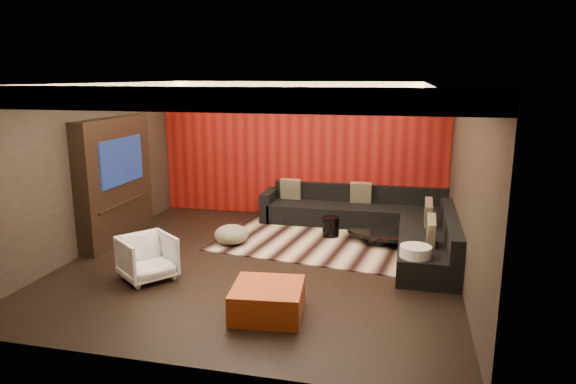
% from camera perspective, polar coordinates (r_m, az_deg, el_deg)
% --- Properties ---
extents(floor, '(6.00, 6.00, 0.02)m').
position_cam_1_polar(floor, '(8.20, -3.04, -8.04)').
color(floor, black).
rests_on(floor, ground).
extents(ceiling, '(6.00, 6.00, 0.02)m').
position_cam_1_polar(ceiling, '(7.67, -3.29, 12.06)').
color(ceiling, silver).
rests_on(ceiling, ground).
extents(wall_back, '(6.00, 0.02, 2.80)m').
position_cam_1_polar(wall_back, '(10.70, 1.41, 4.69)').
color(wall_back, black).
rests_on(wall_back, ground).
extents(wall_left, '(0.02, 6.00, 2.80)m').
position_cam_1_polar(wall_left, '(9.12, -21.62, 2.39)').
color(wall_left, black).
rests_on(wall_left, ground).
extents(wall_right, '(0.02, 6.00, 2.80)m').
position_cam_1_polar(wall_right, '(7.55, 19.33, 0.56)').
color(wall_right, black).
rests_on(wall_right, ground).
extents(red_feature_wall, '(5.98, 0.05, 2.78)m').
position_cam_1_polar(red_feature_wall, '(10.66, 1.37, 4.66)').
color(red_feature_wall, '#6B0C0A').
rests_on(red_feature_wall, ground).
extents(soffit_back, '(6.00, 0.60, 0.22)m').
position_cam_1_polar(soffit_back, '(10.29, 1.09, 11.59)').
color(soffit_back, silver).
rests_on(soffit_back, ground).
extents(soffit_front, '(6.00, 0.60, 0.22)m').
position_cam_1_polar(soffit_front, '(5.14, -11.99, 10.13)').
color(soffit_front, silver).
rests_on(soffit_front, ground).
extents(soffit_left, '(0.60, 4.80, 0.22)m').
position_cam_1_polar(soffit_left, '(8.83, -20.63, 10.59)').
color(soffit_left, silver).
rests_on(soffit_left, ground).
extents(soffit_right, '(0.60, 4.80, 0.22)m').
position_cam_1_polar(soffit_right, '(7.37, 17.65, 10.53)').
color(soffit_right, silver).
rests_on(soffit_right, ground).
extents(cove_back, '(4.80, 0.08, 0.04)m').
position_cam_1_polar(cove_back, '(9.96, 0.66, 11.03)').
color(cove_back, '#FFD899').
rests_on(cove_back, ground).
extents(cove_front, '(4.80, 0.08, 0.04)m').
position_cam_1_polar(cove_front, '(5.46, -10.42, 9.39)').
color(cove_front, '#FFD899').
rests_on(cove_front, ground).
extents(cove_left, '(0.08, 4.80, 0.04)m').
position_cam_1_polar(cove_left, '(8.65, -18.68, 10.11)').
color(cove_left, '#FFD899').
rests_on(cove_left, ground).
extents(cove_right, '(0.08, 4.80, 0.04)m').
position_cam_1_polar(cove_right, '(7.36, 14.92, 10.00)').
color(cove_right, '#FFD899').
rests_on(cove_right, ground).
extents(tv_surround, '(0.30, 2.00, 2.20)m').
position_cam_1_polar(tv_surround, '(9.58, -18.66, 1.25)').
color(tv_surround, black).
rests_on(tv_surround, ground).
extents(tv_screen, '(0.04, 1.30, 0.80)m').
position_cam_1_polar(tv_screen, '(9.44, -17.99, 3.29)').
color(tv_screen, black).
rests_on(tv_screen, ground).
extents(tv_shelf, '(0.04, 1.60, 0.04)m').
position_cam_1_polar(tv_shelf, '(9.58, -17.68, -1.13)').
color(tv_shelf, black).
rests_on(tv_shelf, ground).
extents(rug, '(4.37, 3.51, 0.02)m').
position_cam_1_polar(rug, '(9.47, 5.43, -5.08)').
color(rug, '#CBB195').
rests_on(rug, floor).
extents(coffee_table, '(1.59, 1.59, 0.21)m').
position_cam_1_polar(coffee_table, '(9.22, 10.09, -4.99)').
color(coffee_table, black).
rests_on(coffee_table, rug).
extents(drum_stool, '(0.34, 0.34, 0.36)m').
position_cam_1_polar(drum_stool, '(9.47, 4.77, -3.84)').
color(drum_stool, black).
rests_on(drum_stool, rug).
extents(striped_pouf, '(0.62, 0.62, 0.33)m').
position_cam_1_polar(striped_pouf, '(9.08, -6.30, -4.71)').
color(striped_pouf, beige).
rests_on(striped_pouf, rug).
extents(white_side_table, '(0.45, 0.45, 0.56)m').
position_cam_1_polar(white_side_table, '(7.59, 13.91, -7.85)').
color(white_side_table, silver).
rests_on(white_side_table, floor).
extents(orange_ottoman, '(0.95, 0.95, 0.38)m').
position_cam_1_polar(orange_ottoman, '(6.49, -2.27, -11.93)').
color(orange_ottoman, maroon).
rests_on(orange_ottoman, floor).
extents(armchair, '(1.00, 1.00, 0.66)m').
position_cam_1_polar(armchair, '(7.77, -15.37, -7.05)').
color(armchair, silver).
rests_on(armchair, floor).
extents(sectional_sofa, '(3.65, 3.50, 0.75)m').
position_cam_1_polar(sectional_sofa, '(9.60, 10.14, -3.40)').
color(sectional_sofa, black).
rests_on(sectional_sofa, floor).
extents(throw_pillows, '(2.99, 2.75, 0.50)m').
position_cam_1_polar(throw_pillows, '(9.46, 9.23, -1.36)').
color(throw_pillows, tan).
rests_on(throw_pillows, sectional_sofa).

